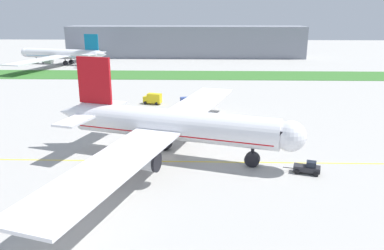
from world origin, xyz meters
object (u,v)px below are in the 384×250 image
object	(u,v)px
airliner_foreground	(171,125)
ground_crew_wingwalker_port	(152,157)
service_truck_baggage_loader	(100,104)
service_truck_catering_van	(189,101)
pushback_tug	(308,168)
parked_airliner_far_centre	(63,54)
service_truck_fuel_bowser	(153,99)

from	to	relation	value
airliner_foreground	ground_crew_wingwalker_port	xyz separation A→B (m)	(-3.31, -3.44, -5.24)
service_truck_baggage_loader	service_truck_catering_van	bearing A→B (deg)	10.38
airliner_foreground	ground_crew_wingwalker_port	size ratio (longest dim) A/B	44.02
ground_crew_wingwalker_port	service_truck_catering_van	distance (m)	45.39
ground_crew_wingwalker_port	service_truck_catering_van	world-z (taller)	service_truck_catering_van
pushback_tug	ground_crew_wingwalker_port	world-z (taller)	pushback_tug
airliner_foreground	parked_airliner_far_centre	distance (m)	144.38
airliner_foreground	pushback_tug	distance (m)	25.94
service_truck_fuel_bowser	parked_airliner_far_centre	world-z (taller)	parked_airliner_far_centre
pushback_tug	service_truck_fuel_bowser	world-z (taller)	service_truck_fuel_bowser
service_truck_catering_van	parked_airliner_far_centre	bearing A→B (deg)	128.01
service_truck_fuel_bowser	service_truck_catering_van	size ratio (longest dim) A/B	1.06
service_truck_baggage_loader	pushback_tug	bearing A→B (deg)	-42.92
airliner_foreground	service_truck_catering_van	xyz separation A→B (m)	(1.90, 41.66, -4.92)
service_truck_fuel_bowser	pushback_tug	bearing A→B (deg)	-56.51
service_truck_baggage_loader	service_truck_fuel_bowser	distance (m)	15.65
airliner_foreground	service_truck_catering_van	size ratio (longest dim) A/B	13.97
airliner_foreground	pushback_tug	world-z (taller)	airliner_foreground
airliner_foreground	ground_crew_wingwalker_port	world-z (taller)	airliner_foreground
pushback_tug	ground_crew_wingwalker_port	distance (m)	27.88
ground_crew_wingwalker_port	service_truck_baggage_loader	distance (m)	45.21
parked_airliner_far_centre	airliner_foreground	bearing A→B (deg)	-62.83
service_truck_fuel_bowser	parked_airliner_far_centre	xyz separation A→B (m)	(-56.91, 85.54, 3.62)
pushback_tug	service_truck_fuel_bowser	xyz separation A→B (m)	(-33.30, 50.34, 0.68)
airliner_foreground	service_truck_baggage_loader	bearing A→B (deg)	122.42
airliner_foreground	service_truck_fuel_bowser	bearing A→B (deg)	101.86
airliner_foreground	ground_crew_wingwalker_port	bearing A→B (deg)	-133.89
service_truck_catering_van	parked_airliner_far_centre	world-z (taller)	parked_airliner_far_centre
service_truck_baggage_loader	service_truck_catering_van	size ratio (longest dim) A/B	1.02
service_truck_catering_van	airliner_foreground	bearing A→B (deg)	-92.61
service_truck_catering_van	pushback_tug	bearing A→B (deg)	-65.48
pushback_tug	service_truck_baggage_loader	bearing A→B (deg)	137.08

